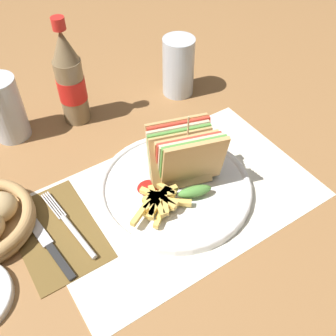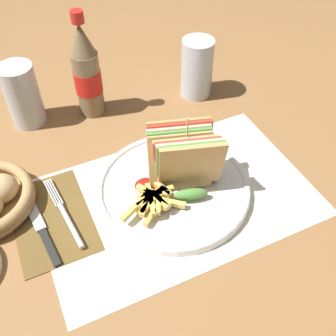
% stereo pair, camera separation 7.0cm
% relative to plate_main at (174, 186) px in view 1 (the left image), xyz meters
% --- Properties ---
extents(ground_plane, '(4.00, 4.00, 0.00)m').
position_rel_plate_main_xyz_m(ground_plane, '(0.02, -0.00, -0.01)').
color(ground_plane, olive).
extents(placemat, '(0.48, 0.31, 0.00)m').
position_rel_plate_main_xyz_m(placemat, '(-0.00, -0.02, -0.01)').
color(placemat, silver).
rests_on(placemat, ground_plane).
extents(plate_main, '(0.28, 0.28, 0.02)m').
position_rel_plate_main_xyz_m(plate_main, '(0.00, 0.00, 0.00)').
color(plate_main, white).
rests_on(plate_main, ground_plane).
extents(club_sandwich, '(0.13, 0.12, 0.15)m').
position_rel_plate_main_xyz_m(club_sandwich, '(0.02, -0.00, 0.06)').
color(club_sandwich, tan).
rests_on(club_sandwich, plate_main).
extents(fries_pile, '(0.11, 0.08, 0.02)m').
position_rel_plate_main_xyz_m(fries_pile, '(-0.05, -0.03, 0.02)').
color(fries_pile, '#E0B756').
rests_on(fries_pile, plate_main).
extents(ketchup_blob, '(0.04, 0.03, 0.01)m').
position_rel_plate_main_xyz_m(ketchup_blob, '(-0.05, 0.01, 0.02)').
color(ketchup_blob, maroon).
rests_on(ketchup_blob, plate_main).
extents(napkin, '(0.13, 0.20, 0.00)m').
position_rel_plate_main_xyz_m(napkin, '(-0.22, 0.03, -0.01)').
color(napkin, brown).
rests_on(napkin, ground_plane).
extents(fork, '(0.03, 0.17, 0.01)m').
position_rel_plate_main_xyz_m(fork, '(-0.19, 0.01, -0.00)').
color(fork, silver).
rests_on(fork, napkin).
extents(knife, '(0.04, 0.19, 0.00)m').
position_rel_plate_main_xyz_m(knife, '(-0.24, 0.03, -0.00)').
color(knife, black).
rests_on(knife, napkin).
extents(coke_bottle_near, '(0.06, 0.06, 0.23)m').
position_rel_plate_main_xyz_m(coke_bottle_near, '(-0.06, 0.29, 0.09)').
color(coke_bottle_near, '#7A6647').
rests_on(coke_bottle_near, ground_plane).
extents(glass_near, '(0.07, 0.07, 0.13)m').
position_rel_plate_main_xyz_m(glass_near, '(0.18, 0.25, 0.05)').
color(glass_near, silver).
rests_on(glass_near, ground_plane).
extents(glass_far, '(0.07, 0.07, 0.13)m').
position_rel_plate_main_xyz_m(glass_far, '(-0.20, 0.31, 0.05)').
color(glass_far, silver).
rests_on(glass_far, ground_plane).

